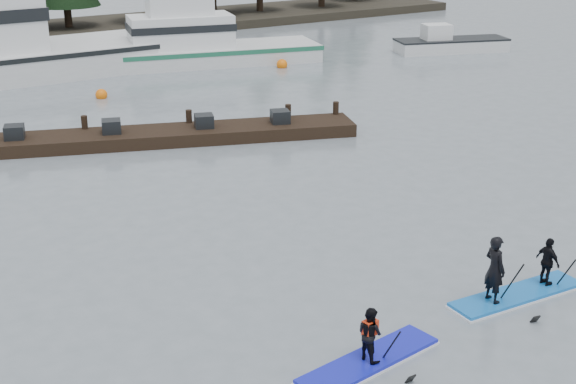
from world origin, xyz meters
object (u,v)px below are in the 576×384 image
floating_dock (166,136)px  paddleboard_duo (517,277)px  fishing_boat_medium (202,54)px  paddleboard_solo (369,348)px

floating_dock → paddleboard_duo: paddleboard_duo is taller
fishing_boat_medium → floating_dock: 15.08m
paddleboard_solo → paddleboard_duo: bearing=-2.5°
paddleboard_solo → paddleboard_duo: paddleboard_duo is taller
paddleboard_solo → paddleboard_duo: 4.67m
fishing_boat_medium → paddleboard_solo: fishing_boat_medium is taller
fishing_boat_medium → paddleboard_duo: size_ratio=3.59×
fishing_boat_medium → paddleboard_duo: (-5.94, -28.97, 0.02)m
fishing_boat_medium → floating_dock: (-7.82, -12.89, -0.28)m
fishing_boat_medium → paddleboard_solo: bearing=-96.2°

